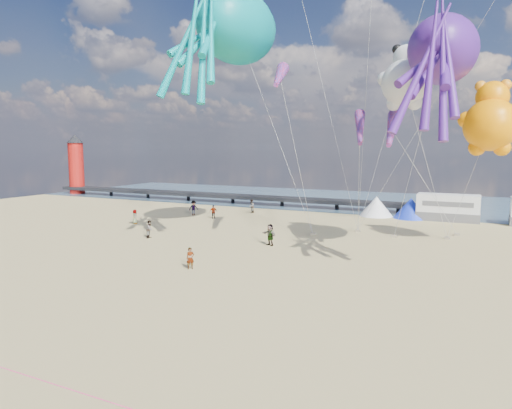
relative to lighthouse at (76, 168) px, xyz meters
name	(u,v)px	position (x,y,z in m)	size (l,w,h in m)	color
ground	(228,351)	(56.00, -44.00, -4.50)	(120.00, 120.00, 0.00)	tan
water	(410,203)	(56.00, 11.00, -4.48)	(120.00, 120.00, 0.00)	#39586D
pier	(210,195)	(28.00, 0.00, -3.50)	(60.00, 3.00, 0.50)	black
lighthouse	(76,168)	(0.00, 0.00, 0.00)	(2.60, 2.60, 9.00)	#A5140F
motorhome_0	(448,208)	(62.00, -4.00, -3.00)	(6.60, 2.50, 3.00)	silver
tent_white	(376,206)	(54.00, -4.00, -3.30)	(4.00, 4.00, 2.40)	white
tent_blue	(411,208)	(58.00, -4.00, -3.30)	(4.00, 4.00, 2.40)	#1933CC
standing_person	(190,258)	(47.44, -34.04, -3.76)	(0.54, 0.36, 1.49)	tan
beachgoer_0	(135,217)	(31.47, -21.13, -3.72)	(0.57, 0.37, 1.56)	#7F6659
beachgoer_1	(150,229)	(38.01, -26.70, -3.69)	(0.79, 0.52, 1.62)	#7F6659
beachgoer_2	(194,208)	(33.79, -13.17, -3.59)	(0.88, 0.69, 1.81)	#7F6659
beachgoer_3	(213,212)	(37.26, -14.28, -3.71)	(1.02, 0.59, 1.58)	#7F6659
beachgoer_4	(270,235)	(49.25, -24.76, -3.58)	(1.08, 0.45, 1.84)	#7F6659
beachgoer_7	(251,206)	(39.25, -8.30, -3.65)	(0.83, 0.54, 1.70)	#7F6659
sandbag_a	(313,234)	(51.03, -18.81, -4.39)	(0.50, 0.35, 0.22)	gray
sandbag_b	(394,236)	(58.17, -16.61, -4.39)	(0.50, 0.35, 0.22)	gray
sandbag_c	(447,238)	(62.65, -15.43, -4.39)	(0.50, 0.35, 0.22)	gray
sandbag_d	(457,235)	(63.36, -13.21, -4.39)	(0.50, 0.35, 0.22)	gray
sandbag_e	(358,231)	(54.50, -15.34, -4.39)	(0.50, 0.35, 0.22)	gray
kite_octopus_teal	(237,28)	(44.48, -21.64, 14.54)	(4.91, 11.47, 13.10)	#05898B
kite_octopus_purple	(443,50)	(62.18, -24.41, 10.48)	(4.20, 9.79, 11.19)	#491C7D
kite_panda	(405,83)	(59.34, -21.79, 8.75)	(4.35, 4.09, 6.13)	silver
kite_teddy_orange	(491,125)	(65.54, -18.40, 5.55)	(5.03, 4.73, 7.10)	#FF8A00
windsock_left	(280,76)	(49.61, -23.71, 9.66)	(1.10, 6.54, 6.54)	red
windsock_mid	(392,129)	(58.69, -23.11, 5.16)	(1.00, 5.88, 5.88)	red
windsock_right	(360,128)	(56.25, -23.07, 5.30)	(0.90, 5.35, 5.35)	red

